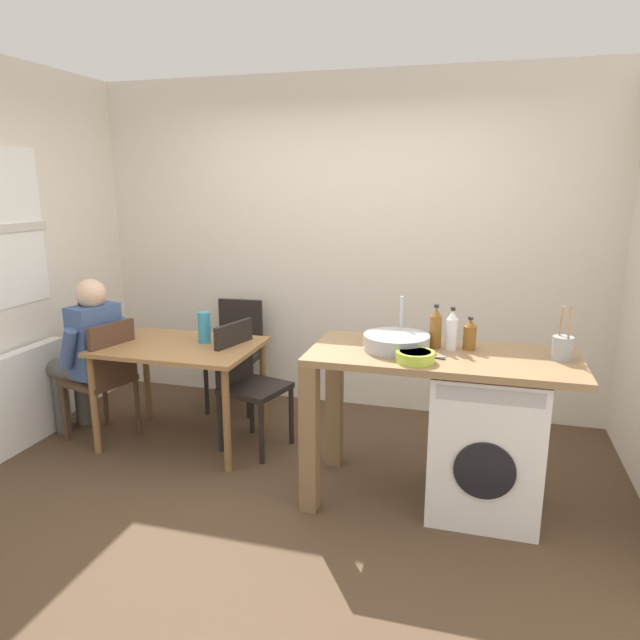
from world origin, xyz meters
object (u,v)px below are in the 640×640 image
at_px(dining_table, 180,358).
at_px(bottle_clear_small, 470,335).
at_px(chair_person_seat, 105,374).
at_px(seated_person, 88,349).
at_px(bottle_squat_brown, 452,331).
at_px(utensil_crock, 562,347).
at_px(mixing_bowl, 415,356).
at_px(bottle_tall_green, 436,328).
at_px(chair_spare_by_wall, 237,348).
at_px(washing_machine, 485,439).
at_px(chair_opposite, 247,378).
at_px(vase, 204,327).

xyz_separation_m(dining_table, bottle_clear_small, (1.99, -0.20, 0.36)).
distance_m(dining_table, chair_person_seat, 0.58).
distance_m(seated_person, bottle_squat_brown, 2.62).
bearing_deg(utensil_crock, chair_person_seat, 177.02).
bearing_deg(mixing_bowl, bottle_squat_brown, 59.11).
xyz_separation_m(bottle_tall_green, utensil_crock, (0.68, -0.06, -0.05)).
bearing_deg(chair_spare_by_wall, mixing_bowl, 138.04).
bearing_deg(bottle_squat_brown, washing_machine, -22.62).
distance_m(dining_table, washing_machine, 2.14).
height_order(dining_table, mixing_bowl, mixing_bowl).
bearing_deg(chair_opposite, chair_spare_by_wall, -136.15).
xyz_separation_m(seated_person, mixing_bowl, (2.42, -0.45, 0.28)).
distance_m(washing_machine, bottle_tall_green, 0.69).
distance_m(dining_table, chair_spare_by_wall, 0.79).
distance_m(chair_spare_by_wall, bottle_clear_small, 2.19).
distance_m(seated_person, bottle_tall_green, 2.53).
height_order(washing_machine, bottle_clear_small, bottle_clear_small).
relative_size(washing_machine, utensil_crock, 2.87).
xyz_separation_m(bottle_clear_small, vase, (-1.84, 0.30, -0.16)).
relative_size(washing_machine, vase, 3.85).
distance_m(chair_person_seat, bottle_tall_green, 2.40).
xyz_separation_m(washing_machine, bottle_squat_brown, (-0.22, 0.09, 0.60)).
distance_m(chair_person_seat, chair_spare_by_wall, 1.10).
distance_m(seated_person, utensil_crock, 3.20).
distance_m(chair_opposite, bottle_squat_brown, 1.54).
bearing_deg(chair_person_seat, utensil_crock, -78.11).
bearing_deg(mixing_bowl, washing_machine, 26.61).
bearing_deg(dining_table, bottle_tall_green, -6.91).
xyz_separation_m(chair_opposite, bottle_tall_green, (1.32, -0.29, 0.53)).
xyz_separation_m(seated_person, bottle_squat_brown, (2.59, -0.16, 0.36)).
bearing_deg(bottle_clear_small, chair_spare_by_wall, 152.63).
bearing_deg(bottle_tall_green, bottle_squat_brown, -11.57).
distance_m(bottle_squat_brown, vase, 1.78).
bearing_deg(chair_person_seat, bottle_clear_small, -77.07).
relative_size(chair_opposite, bottle_clear_small, 4.67).
bearing_deg(chair_spare_by_wall, utensil_crock, 153.01).
relative_size(bottle_clear_small, utensil_crock, 0.64).
bearing_deg(bottle_squat_brown, mixing_bowl, -120.89).
height_order(chair_opposite, washing_machine, chair_opposite).
bearing_deg(utensil_crock, chair_spare_by_wall, 156.18).
bearing_deg(seated_person, chair_person_seat, -90.00).
bearing_deg(seated_person, chair_spare_by_wall, -28.31).
xyz_separation_m(bottle_tall_green, mixing_bowl, (-0.08, -0.31, -0.08)).
xyz_separation_m(seated_person, vase, (0.85, 0.18, 0.18)).
distance_m(chair_person_seat, chair_opposite, 1.04).
distance_m(bottle_squat_brown, utensil_crock, 0.59).
distance_m(dining_table, bottle_clear_small, 2.03).
distance_m(chair_opposite, seated_person, 1.20).
height_order(bottle_squat_brown, mixing_bowl, bottle_squat_brown).
distance_m(chair_spare_by_wall, vase, 0.76).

